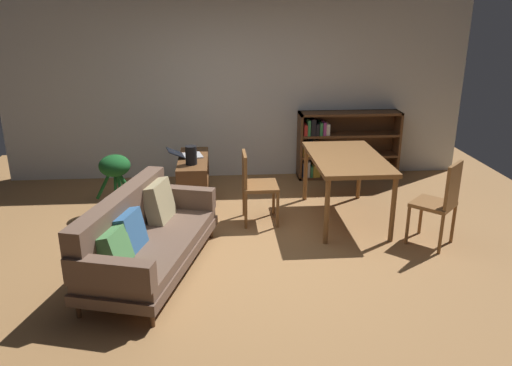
{
  "coord_description": "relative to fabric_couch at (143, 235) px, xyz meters",
  "views": [
    {
      "loc": [
        -0.3,
        -4.7,
        2.42
      ],
      "look_at": [
        0.09,
        0.31,
        0.68
      ],
      "focal_mm": 35.21,
      "sensor_mm": 36.0,
      "label": 1
    }
  ],
  "objects": [
    {
      "name": "media_console",
      "position": [
        0.41,
        1.79,
        -0.07
      ],
      "size": [
        0.37,
        1.1,
        0.61
      ],
      "color": "brown",
      "rests_on": "ground_plane"
    },
    {
      "name": "fabric_couch",
      "position": [
        0.0,
        0.0,
        0.0
      ],
      "size": [
        1.24,
        2.0,
        0.78
      ],
      "color": "#56351E",
      "rests_on": "ground_plane"
    },
    {
      "name": "back_wall_panel",
      "position": [
        1.04,
        2.96,
        0.98
      ],
      "size": [
        6.8,
        0.1,
        2.7
      ],
      "primitive_type": "cube",
      "color": "silver",
      "rests_on": "ground_plane"
    },
    {
      "name": "dining_chair_far",
      "position": [
        1.15,
        1.12,
        0.12
      ],
      "size": [
        0.41,
        0.44,
        0.86
      ],
      "color": "brown",
      "rests_on": "ground_plane"
    },
    {
      "name": "desk_speaker",
      "position": [
        0.4,
        1.52,
        0.35
      ],
      "size": [
        0.14,
        0.14,
        0.23
      ],
      "color": "black",
      "rests_on": "media_console"
    },
    {
      "name": "potted_floor_plant",
      "position": [
        -0.53,
        1.52,
        0.05
      ],
      "size": [
        0.51,
        0.39,
        0.75
      ],
      "color": "#9E9389",
      "rests_on": "ground_plane"
    },
    {
      "name": "dining_chair_near",
      "position": [
        3.06,
        0.32,
        0.15
      ],
      "size": [
        0.56,
        0.56,
        0.94
      ],
      "color": "brown",
      "rests_on": "ground_plane"
    },
    {
      "name": "open_laptop",
      "position": [
        0.32,
        1.87,
        0.27
      ],
      "size": [
        0.49,
        0.37,
        0.11
      ],
      "color": "silver",
      "rests_on": "media_console"
    },
    {
      "name": "dining_table",
      "position": [
        2.24,
        1.12,
        0.34
      ],
      "size": [
        0.83,
        1.44,
        0.79
      ],
      "color": "brown",
      "rests_on": "ground_plane"
    },
    {
      "name": "bookshelf",
      "position": [
        2.57,
        2.77,
        0.12
      ],
      "size": [
        1.51,
        0.34,
        0.99
      ],
      "color": "#56351E",
      "rests_on": "ground_plane"
    },
    {
      "name": "ground_plane",
      "position": [
        1.04,
        0.26,
        -0.37
      ],
      "size": [
        8.16,
        8.16,
        0.0
      ],
      "primitive_type": "plane",
      "color": "#9E7042"
    }
  ]
}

